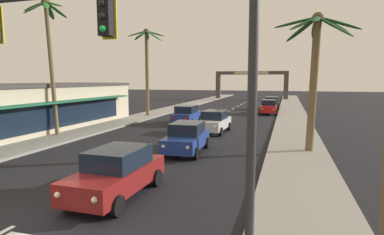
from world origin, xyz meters
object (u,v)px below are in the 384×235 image
(palm_left_second, at_px, (49,37))
(sedan_oncoming_far, at_px, (187,114))
(sedan_lead_at_stop_bar, at_px, (117,172))
(town_gateway_arch, at_px, (251,81))
(palm_right_second, at_px, (315,56))
(sedan_third_in_queue, at_px, (187,137))
(palm_left_third, at_px, (147,56))
(traffic_signal_mast, at_px, (113,41))
(sedan_fifth_in_queue, at_px, (214,121))
(sedan_parked_mid_kerb, at_px, (271,103))
(sedan_parked_nearest_kerb, at_px, (269,107))

(palm_left_second, bearing_deg, sedan_oncoming_far, 51.60)
(sedan_lead_at_stop_bar, distance_m, town_gateway_arch, 56.34)
(sedan_oncoming_far, relative_size, palm_right_second, 0.59)
(sedan_lead_at_stop_bar, xyz_separation_m, sedan_third_in_queue, (0.29, 7.02, 0.00))
(sedan_oncoming_far, xyz_separation_m, palm_left_second, (-7.13, -8.99, 6.09))
(palm_left_third, height_order, palm_right_second, palm_left_third)
(sedan_lead_at_stop_bar, relative_size, palm_left_second, 0.47)
(palm_left_third, bearing_deg, palm_left_second, -95.65)
(traffic_signal_mast, bearing_deg, sedan_oncoming_far, 102.74)
(sedan_fifth_in_queue, distance_m, palm_right_second, 9.54)
(sedan_fifth_in_queue, xyz_separation_m, palm_left_third, (-9.33, 8.09, 5.66))
(traffic_signal_mast, distance_m, sedan_third_in_queue, 10.28)
(sedan_third_in_queue, height_order, sedan_oncoming_far, same)
(sedan_oncoming_far, distance_m, palm_right_second, 14.38)
(palm_left_second, bearing_deg, sedan_third_in_queue, -10.61)
(sedan_fifth_in_queue, xyz_separation_m, sedan_oncoming_far, (-3.50, 3.97, 0.00))
(sedan_parked_mid_kerb, height_order, palm_left_second, palm_left_second)
(sedan_parked_nearest_kerb, height_order, palm_right_second, palm_right_second)
(palm_left_second, bearing_deg, traffic_signal_mast, -44.04)
(sedan_fifth_in_queue, relative_size, sedan_oncoming_far, 1.01)
(traffic_signal_mast, distance_m, town_gateway_arch, 58.65)
(palm_left_second, xyz_separation_m, town_gateway_arch, (8.77, 47.23, -3.15))
(sedan_parked_nearest_kerb, relative_size, palm_left_third, 0.47)
(sedan_third_in_queue, height_order, sedan_fifth_in_queue, same)
(sedan_oncoming_far, xyz_separation_m, town_gateway_arch, (1.64, 38.24, 2.94))
(sedan_parked_nearest_kerb, relative_size, palm_right_second, 0.59)
(sedan_fifth_in_queue, bearing_deg, sedan_parked_nearest_kerb, 77.32)
(palm_left_second, bearing_deg, palm_right_second, -0.46)
(sedan_fifth_in_queue, height_order, sedan_parked_nearest_kerb, same)
(sedan_fifth_in_queue, relative_size, sedan_parked_nearest_kerb, 1.01)
(sedan_parked_nearest_kerb, bearing_deg, traffic_signal_mast, -94.05)
(town_gateway_arch, bearing_deg, sedan_oncoming_far, -92.46)
(sedan_third_in_queue, xyz_separation_m, sedan_oncoming_far, (-3.53, 10.99, 0.00))
(sedan_lead_at_stop_bar, relative_size, sedan_oncoming_far, 1.00)
(sedan_lead_at_stop_bar, bearing_deg, town_gateway_arch, 91.62)
(sedan_parked_nearest_kerb, xyz_separation_m, town_gateway_arch, (-5.14, 27.61, 2.94))
(palm_left_third, bearing_deg, sedan_fifth_in_queue, -40.94)
(sedan_lead_at_stop_bar, bearing_deg, palm_right_second, 51.99)
(palm_right_second, bearing_deg, sedan_third_in_queue, -164.39)
(sedan_parked_nearest_kerb, bearing_deg, sedan_lead_at_stop_bar, -97.07)
(sedan_parked_nearest_kerb, height_order, palm_left_third, palm_left_third)
(palm_left_second, xyz_separation_m, palm_right_second, (17.30, -0.14, -1.63))
(sedan_oncoming_far, bearing_deg, sedan_fifth_in_queue, -48.56)
(sedan_fifth_in_queue, bearing_deg, traffic_signal_mast, -86.18)
(traffic_signal_mast, relative_size, sedan_parked_nearest_kerb, 2.46)
(sedan_oncoming_far, bearing_deg, sedan_third_in_queue, -72.20)
(traffic_signal_mast, bearing_deg, palm_left_third, 113.09)
(sedan_parked_nearest_kerb, height_order, sedan_parked_mid_kerb, same)
(traffic_signal_mast, height_order, sedan_parked_nearest_kerb, traffic_signal_mast)
(sedan_third_in_queue, distance_m, palm_left_third, 18.66)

